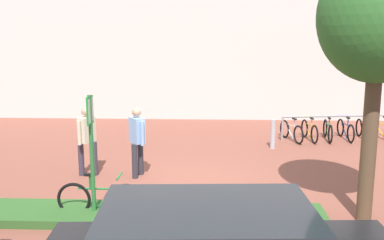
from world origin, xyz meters
The scene contains 9 objects.
ground_plane centered at (0.00, 0.00, 0.00)m, with size 60.00×60.00×0.00m, color brown.
planter_strip centered at (-0.98, -1.98, 0.08)m, with size 7.00×1.10×0.16m, color #336028.
tree_sidewalk centered at (3.24, -1.85, 3.70)m, with size 2.12×2.12×4.92m.
parking_sign_post centered at (-1.85, -1.98, 1.55)m, with size 0.08×0.36×2.37m.
bike_at_sign centered at (-1.75, -1.87, 0.35)m, with size 1.68×0.42×0.86m.
bike_rack_cluster centered at (4.52, 4.69, 0.35)m, with size 3.73×1.91×0.83m.
bollard_steel centered at (2.25, 3.45, 0.45)m, with size 0.16×0.16×0.90m, color #ADADB2.
person_casual_tan centered at (-1.43, 0.58, 0.98)m, with size 0.44×0.50×1.72m.
person_shirt_white centered at (-2.67, 0.61, 0.98)m, with size 0.47×0.55×1.72m.
Camera 1 is at (0.35, -9.84, 3.45)m, focal length 41.54 mm.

